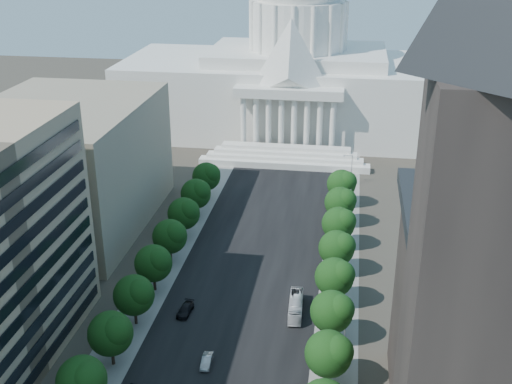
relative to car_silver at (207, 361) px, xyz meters
The scene contains 27 objects.
road_asphalt 39.91m from the car_silver, 86.66° to the left, with size 30.00×260.00×0.01m, color black.
sidewalk_left 43.19m from the car_silver, 112.72° to the left, with size 8.00×260.00×0.02m, color gray.
sidewalk_right 45.19m from the car_silver, 61.84° to the left, with size 8.00×260.00×0.02m, color gray.
capitol 136.11m from the car_silver, 89.01° to the left, with size 120.00×56.00×73.00m.
office_block_left_far 69.09m from the car_silver, 132.51° to the left, with size 38.00×52.00×30.00m, color gray.
tree_l_c 21.77m from the car_silver, 136.89° to the right, with size 7.79×7.60×9.97m.
tree_l_d 16.53m from the car_silver, behind, with size 7.79×7.60×9.97m.
tree_l_e 18.99m from the car_silver, 147.86° to the left, with size 7.79×7.60×9.97m.
tree_l_f 27.13m from the car_silver, 125.33° to the left, with size 7.79×7.60×9.97m.
tree_l_g 37.41m from the car_silver, 114.51° to the left, with size 7.79×7.60×9.97m.
tree_l_h 48.48m from the car_silver, 108.58° to the left, with size 7.79×7.60×9.97m.
tree_l_i 59.92m from the car_silver, 104.90° to the left, with size 7.79×7.60×9.97m.
tree_l_j 71.54m from the car_silver, 102.42° to the left, with size 7.79×7.60×9.97m.
tree_r_d 21.56m from the car_silver, ahead, with size 7.79×7.60×9.97m.
tree_r_e 23.50m from the car_silver, 25.01° to the left, with size 7.79×7.60×9.97m.
tree_r_f 30.46m from the car_silver, 46.33° to the left, with size 7.79×7.60×9.97m.
tree_r_g 39.89m from the car_silver, 58.44° to the left, with size 7.79×7.60×9.97m.
tree_r_h 50.42m from the car_silver, 65.64° to the left, with size 7.79×7.60×9.97m.
tree_r_i 61.49m from the car_silver, 70.28° to the left, with size 7.79×7.60×9.97m.
tree_r_j 72.86m from the car_silver, 73.48° to the left, with size 7.79×7.60×9.97m.
streetlight_c 24.83m from the car_silver, 23.86° to the left, with size 2.61×0.44×9.00m.
streetlight_d 41.63m from the car_silver, 57.46° to the left, with size 2.61×0.44×9.00m.
streetlight_e 64.03m from the car_silver, 69.62° to the left, with size 2.61×0.44×9.00m.
streetlight_f 87.84m from the car_silver, 75.32° to the left, with size 2.61×0.44×9.00m.
car_silver is the anchor object (origin of this frame).
car_dark_b 16.25m from the car_silver, 117.27° to the left, with size 2.23×5.48×1.59m, color black.
city_bus 22.34m from the car_silver, 53.21° to the left, with size 2.47×10.54×2.94m, color silver.
Camera 1 is at (19.21, -36.10, 69.03)m, focal length 45.00 mm.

